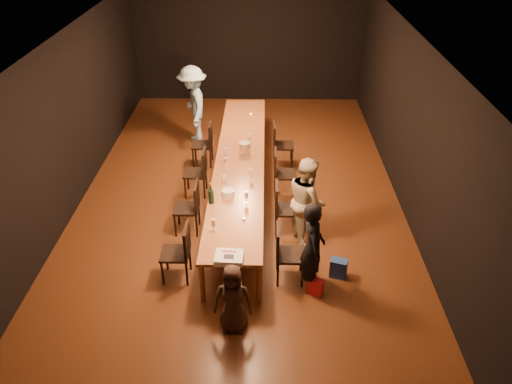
{
  "coord_description": "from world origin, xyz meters",
  "views": [
    {
      "loc": [
        0.45,
        -8.16,
        5.11
      ],
      "look_at": [
        0.33,
        -1.54,
        1.0
      ],
      "focal_mm": 35.0,
      "sensor_mm": 36.0,
      "label": 1
    }
  ],
  "objects_px": {
    "chair_left_2": "(195,173)",
    "chair_right_0": "(290,254)",
    "chair_left_0": "(175,253)",
    "man_blue": "(193,105)",
    "chair_right_3": "(283,145)",
    "chair_right_2": "(285,173)",
    "woman_birthday": "(313,247)",
    "chair_left_3": "(202,144)",
    "birthday_cake": "(229,258)",
    "chair_left_1": "(186,208)",
    "table": "(240,162)",
    "chair_right_1": "(287,209)",
    "child": "(233,299)",
    "plate_stack": "(228,193)",
    "champagne_bottle": "(211,193)",
    "woman_tan": "(307,200)",
    "ice_bucket": "(245,148)"
  },
  "relations": [
    {
      "from": "chair_right_2",
      "to": "chair_left_3",
      "type": "height_order",
      "value": "same"
    },
    {
      "from": "chair_left_1",
      "to": "chair_left_2",
      "type": "bearing_deg",
      "value": 0.0
    },
    {
      "from": "table",
      "to": "champagne_bottle",
      "type": "relative_size",
      "value": 16.5
    },
    {
      "from": "birthday_cake",
      "to": "champagne_bottle",
      "type": "bearing_deg",
      "value": 107.34
    },
    {
      "from": "chair_right_0",
      "to": "birthday_cake",
      "type": "bearing_deg",
      "value": -59.81
    },
    {
      "from": "woman_birthday",
      "to": "child",
      "type": "xyz_separation_m",
      "value": [
        -1.09,
        -0.83,
        -0.21
      ]
    },
    {
      "from": "chair_right_1",
      "to": "chair_right_3",
      "type": "bearing_deg",
      "value": 180.0
    },
    {
      "from": "woman_tan",
      "to": "chair_left_1",
      "type": "bearing_deg",
      "value": 72.89
    },
    {
      "from": "chair_right_1",
      "to": "chair_left_2",
      "type": "distance_m",
      "value": 2.08
    },
    {
      "from": "chair_right_2",
      "to": "woman_tan",
      "type": "bearing_deg",
      "value": 12.41
    },
    {
      "from": "plate_stack",
      "to": "ice_bucket",
      "type": "bearing_deg",
      "value": 81.98
    },
    {
      "from": "chair_left_0",
      "to": "child",
      "type": "bearing_deg",
      "value": -137.58
    },
    {
      "from": "chair_right_3",
      "to": "child",
      "type": "relative_size",
      "value": 0.9
    },
    {
      "from": "woman_birthday",
      "to": "chair_left_0",
      "type": "bearing_deg",
      "value": 81.23
    },
    {
      "from": "chair_left_1",
      "to": "plate_stack",
      "type": "distance_m",
      "value": 0.8
    },
    {
      "from": "plate_stack",
      "to": "chair_left_0",
      "type": "bearing_deg",
      "value": -122.45
    },
    {
      "from": "chair_left_0",
      "to": "chair_left_1",
      "type": "height_order",
      "value": "same"
    },
    {
      "from": "ice_bucket",
      "to": "chair_left_1",
      "type": "bearing_deg",
      "value": -122.88
    },
    {
      "from": "chair_left_2",
      "to": "birthday_cake",
      "type": "bearing_deg",
      "value": -163.84
    },
    {
      "from": "chair_right_0",
      "to": "chair_left_3",
      "type": "distance_m",
      "value": 3.98
    },
    {
      "from": "chair_right_3",
      "to": "chair_left_0",
      "type": "bearing_deg",
      "value": -25.28
    },
    {
      "from": "chair_right_3",
      "to": "ice_bucket",
      "type": "bearing_deg",
      "value": -38.71
    },
    {
      "from": "chair_left_3",
      "to": "child",
      "type": "bearing_deg",
      "value": -168.77
    },
    {
      "from": "chair_right_2",
      "to": "woman_birthday",
      "type": "height_order",
      "value": "woman_birthday"
    },
    {
      "from": "chair_right_0",
      "to": "chair_right_2",
      "type": "relative_size",
      "value": 1.0
    },
    {
      "from": "chair_left_2",
      "to": "chair_right_0",
      "type": "bearing_deg",
      "value": -144.69
    },
    {
      "from": "woman_birthday",
      "to": "child",
      "type": "relative_size",
      "value": 1.4
    },
    {
      "from": "man_blue",
      "to": "plate_stack",
      "type": "xyz_separation_m",
      "value": [
        1.02,
        -3.6,
        -0.07
      ]
    },
    {
      "from": "table",
      "to": "chair_left_1",
      "type": "relative_size",
      "value": 6.45
    },
    {
      "from": "chair_right_1",
      "to": "birthday_cake",
      "type": "relative_size",
      "value": 2.35
    },
    {
      "from": "chair_left_1",
      "to": "birthday_cake",
      "type": "relative_size",
      "value": 2.35
    },
    {
      "from": "table",
      "to": "child",
      "type": "bearing_deg",
      "value": -88.94
    },
    {
      "from": "child",
      "to": "chair_left_0",
      "type": "bearing_deg",
      "value": 133.66
    },
    {
      "from": "chair_left_3",
      "to": "birthday_cake",
      "type": "height_order",
      "value": "chair_left_3"
    },
    {
      "from": "chair_right_2",
      "to": "chair_left_3",
      "type": "xyz_separation_m",
      "value": [
        -1.7,
        1.2,
        0.0
      ]
    },
    {
      "from": "birthday_cake",
      "to": "chair_left_1",
      "type": "bearing_deg",
      "value": 118.9
    },
    {
      "from": "chair_left_0",
      "to": "man_blue",
      "type": "distance_m",
      "value": 4.76
    },
    {
      "from": "chair_left_1",
      "to": "champagne_bottle",
      "type": "relative_size",
      "value": 2.56
    },
    {
      "from": "chair_right_1",
      "to": "chair_right_3",
      "type": "xyz_separation_m",
      "value": [
        0.0,
        2.4,
        0.0
      ]
    },
    {
      "from": "table",
      "to": "chair_right_2",
      "type": "xyz_separation_m",
      "value": [
        0.85,
        0.0,
        -0.24
      ]
    },
    {
      "from": "chair_right_1",
      "to": "woman_birthday",
      "type": "height_order",
      "value": "woman_birthday"
    },
    {
      "from": "chair_left_3",
      "to": "champagne_bottle",
      "type": "bearing_deg",
      "value": -170.12
    },
    {
      "from": "chair_right_2",
      "to": "champagne_bottle",
      "type": "distance_m",
      "value": 1.98
    },
    {
      "from": "chair_right_2",
      "to": "birthday_cake",
      "type": "height_order",
      "value": "chair_right_2"
    },
    {
      "from": "chair_left_0",
      "to": "child",
      "type": "height_order",
      "value": "child"
    },
    {
      "from": "chair_left_1",
      "to": "child",
      "type": "distance_m",
      "value": 2.38
    },
    {
      "from": "chair_left_0",
      "to": "man_blue",
      "type": "bearing_deg",
      "value": 3.63
    },
    {
      "from": "chair_right_2",
      "to": "chair_left_0",
      "type": "distance_m",
      "value": 2.94
    },
    {
      "from": "chair_right_1",
      "to": "champagne_bottle",
      "type": "distance_m",
      "value": 1.35
    },
    {
      "from": "table",
      "to": "plate_stack",
      "type": "relative_size",
      "value": 29.46
    }
  ]
}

